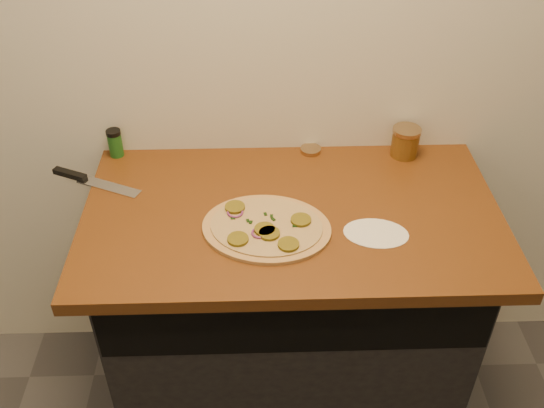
{
  "coord_description": "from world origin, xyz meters",
  "views": [
    {
      "loc": [
        -0.1,
        0.06,
        1.99
      ],
      "look_at": [
        -0.06,
        1.38,
        0.95
      ],
      "focal_mm": 40.0,
      "sensor_mm": 36.0,
      "label": 1
    }
  ],
  "objects_px": {
    "chefs_knife": "(88,180)",
    "salsa_jar": "(405,142)",
    "pizza": "(266,228)",
    "spice_shaker": "(115,143)"
  },
  "relations": [
    {
      "from": "chefs_knife",
      "to": "salsa_jar",
      "type": "relative_size",
      "value": 2.95
    },
    {
      "from": "pizza",
      "to": "spice_shaker",
      "type": "relative_size",
      "value": 4.4
    },
    {
      "from": "pizza",
      "to": "chefs_knife",
      "type": "relative_size",
      "value": 1.41
    },
    {
      "from": "chefs_knife",
      "to": "salsa_jar",
      "type": "height_order",
      "value": "salsa_jar"
    },
    {
      "from": "salsa_jar",
      "to": "pizza",
      "type": "bearing_deg",
      "value": -141.49
    },
    {
      "from": "pizza",
      "to": "spice_shaker",
      "type": "distance_m",
      "value": 0.61
    },
    {
      "from": "chefs_knife",
      "to": "pizza",
      "type": "bearing_deg",
      "value": -24.47
    },
    {
      "from": "chefs_knife",
      "to": "salsa_jar",
      "type": "bearing_deg",
      "value": 6.7
    },
    {
      "from": "spice_shaker",
      "to": "chefs_knife",
      "type": "bearing_deg",
      "value": -114.1
    },
    {
      "from": "pizza",
      "to": "spice_shaker",
      "type": "height_order",
      "value": "spice_shaker"
    }
  ]
}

